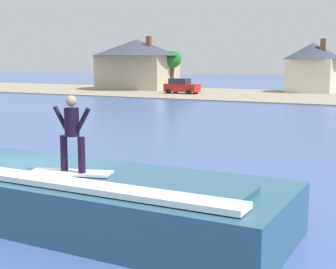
{
  "coord_description": "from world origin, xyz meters",
  "views": [
    {
      "loc": [
        8.61,
        -9.24,
        3.74
      ],
      "look_at": [
        1.91,
        3.39,
        1.62
      ],
      "focal_mm": 52.43,
      "sensor_mm": 36.0,
      "label": 1
    }
  ],
  "objects_px": {
    "house_small_cottage": "(313,65)",
    "tree_tall_bare": "(173,60)",
    "car_near_shore": "(181,86)",
    "wave_crest": "(93,199)",
    "house_with_chimney": "(137,59)",
    "surfboard": "(71,173)",
    "surfer": "(72,130)"
  },
  "relations": [
    {
      "from": "car_near_shore",
      "to": "tree_tall_bare",
      "type": "bearing_deg",
      "value": 124.72
    },
    {
      "from": "surfboard",
      "to": "house_small_cottage",
      "type": "height_order",
      "value": "house_small_cottage"
    },
    {
      "from": "wave_crest",
      "to": "car_near_shore",
      "type": "relative_size",
      "value": 2.29
    },
    {
      "from": "house_small_cottage",
      "to": "tree_tall_bare",
      "type": "relative_size",
      "value": 1.38
    },
    {
      "from": "surfer",
      "to": "house_small_cottage",
      "type": "bearing_deg",
      "value": 96.18
    },
    {
      "from": "wave_crest",
      "to": "house_with_chimney",
      "type": "height_order",
      "value": "house_with_chimney"
    },
    {
      "from": "wave_crest",
      "to": "surfboard",
      "type": "xyz_separation_m",
      "value": [
        -0.14,
        -0.57,
        0.71
      ]
    },
    {
      "from": "car_near_shore",
      "to": "tree_tall_bare",
      "type": "distance_m",
      "value": 8.62
    },
    {
      "from": "wave_crest",
      "to": "house_small_cottage",
      "type": "height_order",
      "value": "house_small_cottage"
    },
    {
      "from": "wave_crest",
      "to": "house_small_cottage",
      "type": "bearing_deg",
      "value": 96.34
    },
    {
      "from": "house_with_chimney",
      "to": "house_small_cottage",
      "type": "bearing_deg",
      "value": 9.24
    },
    {
      "from": "wave_crest",
      "to": "car_near_shore",
      "type": "height_order",
      "value": "car_near_shore"
    },
    {
      "from": "house_with_chimney",
      "to": "wave_crest",
      "type": "bearing_deg",
      "value": -59.57
    },
    {
      "from": "car_near_shore",
      "to": "house_small_cottage",
      "type": "relative_size",
      "value": 0.55
    },
    {
      "from": "wave_crest",
      "to": "house_small_cottage",
      "type": "xyz_separation_m",
      "value": [
        -5.74,
        51.63,
        2.79
      ]
    },
    {
      "from": "house_small_cottage",
      "to": "tree_tall_bare",
      "type": "bearing_deg",
      "value": -170.09
    },
    {
      "from": "house_with_chimney",
      "to": "tree_tall_bare",
      "type": "relative_size",
      "value": 2.33
    },
    {
      "from": "house_small_cottage",
      "to": "tree_tall_bare",
      "type": "xyz_separation_m",
      "value": [
        -17.36,
        -3.03,
        0.56
      ]
    },
    {
      "from": "house_small_cottage",
      "to": "tree_tall_bare",
      "type": "distance_m",
      "value": 17.63
    },
    {
      "from": "wave_crest",
      "to": "surfer",
      "type": "bearing_deg",
      "value": -97.91
    },
    {
      "from": "house_with_chimney",
      "to": "house_small_cottage",
      "type": "xyz_separation_m",
      "value": [
        22.45,
        3.65,
        -0.67
      ]
    },
    {
      "from": "surfer",
      "to": "house_small_cottage",
      "type": "relative_size",
      "value": 0.23
    },
    {
      "from": "wave_crest",
      "to": "surfer",
      "type": "distance_m",
      "value": 1.77
    },
    {
      "from": "surfer",
      "to": "car_near_shore",
      "type": "distance_m",
      "value": 46.37
    },
    {
      "from": "tree_tall_bare",
      "to": "wave_crest",
      "type": "bearing_deg",
      "value": -64.58
    },
    {
      "from": "car_near_shore",
      "to": "tree_tall_bare",
      "type": "relative_size",
      "value": 0.76
    },
    {
      "from": "surfboard",
      "to": "house_with_chimney",
      "type": "relative_size",
      "value": 0.15
    },
    {
      "from": "car_near_shore",
      "to": "house_small_cottage",
      "type": "bearing_deg",
      "value": 37.16
    },
    {
      "from": "car_near_shore",
      "to": "house_small_cottage",
      "type": "xyz_separation_m",
      "value": [
        12.76,
        9.67,
        2.45
      ]
    },
    {
      "from": "surfer",
      "to": "house_small_cottage",
      "type": "distance_m",
      "value": 52.52
    },
    {
      "from": "surfboard",
      "to": "surfer",
      "type": "bearing_deg",
      "value": -4.84
    },
    {
      "from": "surfer",
      "to": "wave_crest",
      "type": "bearing_deg",
      "value": 82.09
    }
  ]
}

